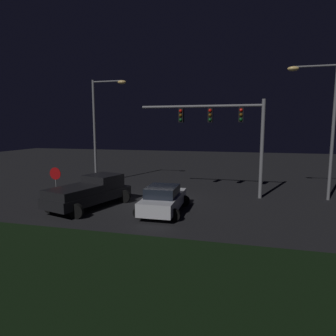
{
  "coord_description": "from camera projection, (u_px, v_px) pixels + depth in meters",
  "views": [
    {
      "loc": [
        5.25,
        -17.84,
        4.72
      ],
      "look_at": [
        0.7,
        0.06,
        2.18
      ],
      "focal_mm": 31.98,
      "sensor_mm": 36.0,
      "label": 1
    }
  ],
  "objects": [
    {
      "name": "street_lamp_right",
      "position": [
        324.0,
        116.0,
        18.91
      ],
      "size": [
        3.02,
        0.44,
        8.64
      ],
      "color": "slate",
      "rests_on": "ground_plane"
    },
    {
      "name": "ground_plane",
      "position": [
        157.0,
        202.0,
        19.05
      ],
      "size": [
        80.0,
        80.0,
        0.0
      ],
      "primitive_type": "plane",
      "color": "black"
    },
    {
      "name": "car_sedan",
      "position": [
        163.0,
        199.0,
        16.57
      ],
      "size": [
        2.53,
        4.43,
        1.51
      ],
      "rotation": [
        0.0,
        0.0,
        1.59
      ],
      "color": "silver",
      "rests_on": "ground_plane"
    },
    {
      "name": "street_lamp_left",
      "position": [
        101.0,
        119.0,
        24.44
      ],
      "size": [
        2.96,
        0.44,
        8.47
      ],
      "color": "slate",
      "rests_on": "ground_plane"
    },
    {
      "name": "traffic_signal_gantry",
      "position": [
        225.0,
        124.0,
        19.9
      ],
      "size": [
        8.32,
        0.56,
        6.5
      ],
      "color": "slate",
      "rests_on": "ground_plane"
    },
    {
      "name": "pickup_truck",
      "position": [
        91.0,
        190.0,
        17.69
      ],
      "size": [
        3.88,
        5.75,
        1.8
      ],
      "rotation": [
        0.0,
        0.0,
        1.28
      ],
      "color": "black",
      "rests_on": "ground_plane"
    },
    {
      "name": "stop_sign",
      "position": [
        56.0,
        178.0,
        18.61
      ],
      "size": [
        0.76,
        0.08,
        2.23
      ],
      "color": "slate",
      "rests_on": "ground_plane"
    },
    {
      "name": "grass_median",
      "position": [
        71.0,
        273.0,
        9.62
      ],
      "size": [
        24.75,
        7.29,
        0.1
      ],
      "primitive_type": "cube",
      "color": "black",
      "rests_on": "ground_plane"
    }
  ]
}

